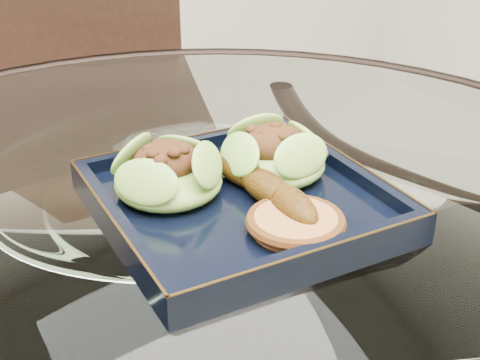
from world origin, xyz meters
TOP-DOWN VIEW (x-y plane):
  - dining_table at (-0.00, -0.00)m, footprint 1.13×1.13m
  - dining_chair at (0.00, 0.54)m, footprint 0.59×0.59m
  - navy_plate at (0.02, -0.04)m, footprint 0.28×0.28m
  - lettuce_wrap_left at (-0.03, 0.01)m, footprint 0.14×0.14m
  - lettuce_wrap_right at (0.08, -0.01)m, footprint 0.14×0.14m
  - roasted_plantain at (0.04, -0.05)m, footprint 0.04×0.16m
  - crumb_patty at (0.04, -0.12)m, footprint 0.10×0.10m

SIDE VIEW (x-z plane):
  - dining_table at x=0.00m, z-range 0.21..0.98m
  - dining_chair at x=0.00m, z-range 0.06..1.14m
  - navy_plate at x=0.02m, z-range 0.76..0.78m
  - crumb_patty at x=0.04m, z-range 0.78..0.80m
  - roasted_plantain at x=0.04m, z-range 0.78..0.81m
  - lettuce_wrap_left at x=-0.03m, z-range 0.78..0.82m
  - lettuce_wrap_right at x=0.08m, z-range 0.78..0.82m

